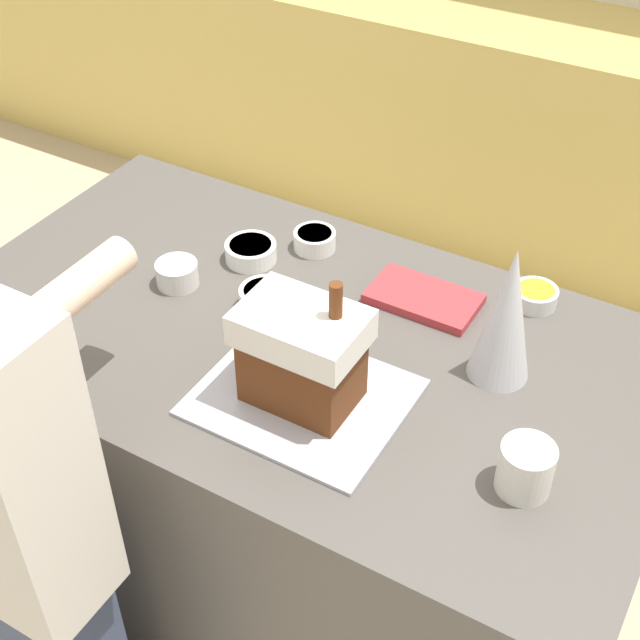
% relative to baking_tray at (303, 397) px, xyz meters
% --- Properties ---
extents(ground_plane, '(12.00, 12.00, 0.00)m').
position_rel_baking_tray_xyz_m(ground_plane, '(-0.10, 0.15, -0.96)').
color(ground_plane, '#C6B28E').
extents(back_cabinet_block, '(6.00, 0.60, 0.92)m').
position_rel_baking_tray_xyz_m(back_cabinet_block, '(-0.10, 2.08, -0.50)').
color(back_cabinet_block, '#DBBC60').
rests_on(back_cabinet_block, ground_plane).
extents(kitchen_island, '(1.50, 0.84, 0.95)m').
position_rel_baking_tray_xyz_m(kitchen_island, '(-0.10, 0.15, -0.48)').
color(kitchen_island, '#514C47').
rests_on(kitchen_island, ground_plane).
extents(baking_tray, '(0.38, 0.32, 0.01)m').
position_rel_baking_tray_xyz_m(baking_tray, '(0.00, 0.00, 0.00)').
color(baking_tray, '#B2B2BC').
rests_on(baking_tray, kitchen_island).
extents(gingerbread_house, '(0.22, 0.15, 0.27)m').
position_rel_baking_tray_xyz_m(gingerbread_house, '(0.00, 0.00, 0.11)').
color(gingerbread_house, '#5B2D14').
rests_on(gingerbread_house, baking_tray).
extents(decorative_tree, '(0.12, 0.12, 0.29)m').
position_rel_baking_tray_xyz_m(decorative_tree, '(0.29, 0.25, 0.14)').
color(decorative_tree, silver).
rests_on(decorative_tree, kitchen_island).
extents(candy_bowl_center_rear, '(0.10, 0.10, 0.04)m').
position_rel_baking_tray_xyz_m(candy_bowl_center_rear, '(-0.23, 0.43, 0.02)').
color(candy_bowl_center_rear, white).
rests_on(candy_bowl_center_rear, kitchen_island).
extents(candy_bowl_front_corner, '(0.11, 0.11, 0.05)m').
position_rel_baking_tray_xyz_m(candy_bowl_front_corner, '(-0.20, 0.19, 0.02)').
color(candy_bowl_front_corner, white).
rests_on(candy_bowl_front_corner, kitchen_island).
extents(candy_bowl_near_tray_right, '(0.09, 0.09, 0.04)m').
position_rel_baking_tray_xyz_m(candy_bowl_near_tray_right, '(0.27, 0.49, 0.02)').
color(candy_bowl_near_tray_right, silver).
rests_on(candy_bowl_near_tray_right, kitchen_island).
extents(candy_bowl_far_left, '(0.09, 0.09, 0.05)m').
position_rel_baking_tray_xyz_m(candy_bowl_far_left, '(-0.42, 0.17, 0.03)').
color(candy_bowl_far_left, silver).
rests_on(candy_bowl_far_left, kitchen_island).
extents(candy_bowl_beside_tree, '(0.11, 0.11, 0.04)m').
position_rel_baking_tray_xyz_m(candy_bowl_beside_tree, '(-0.33, 0.32, 0.02)').
color(candy_bowl_beside_tree, white).
rests_on(candy_bowl_beside_tree, kitchen_island).
extents(cookbook, '(0.23, 0.13, 0.02)m').
position_rel_baking_tray_xyz_m(cookbook, '(0.07, 0.38, 0.01)').
color(cookbook, '#B23338').
rests_on(cookbook, kitchen_island).
extents(mug, '(0.09, 0.09, 0.09)m').
position_rel_baking_tray_xyz_m(mug, '(0.43, 0.01, 0.04)').
color(mug, white).
rests_on(mug, kitchen_island).
extents(person, '(0.41, 0.51, 1.57)m').
position_rel_baking_tray_xyz_m(person, '(-0.35, -0.45, -0.15)').
color(person, '#424C6B').
rests_on(person, ground_plane).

